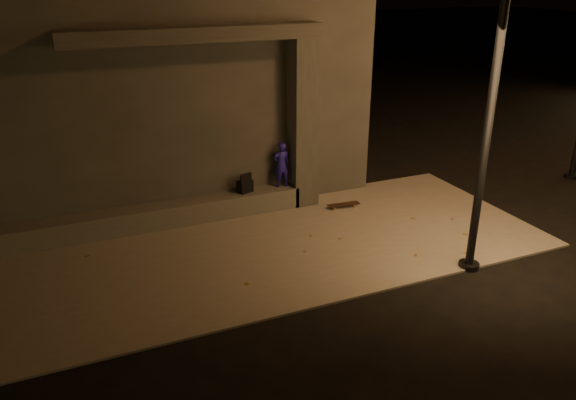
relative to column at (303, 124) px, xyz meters
name	(u,v)px	position (x,y,z in m)	size (l,w,h in m)	color
ground	(303,304)	(-1.70, -3.75, -1.84)	(120.00, 120.00, 0.00)	black
sidewalk	(259,249)	(-1.70, -1.75, -1.82)	(11.00, 4.40, 0.04)	slate
building	(148,76)	(-2.70, 2.74, 0.77)	(9.00, 5.10, 5.22)	#363331
ledge	(159,215)	(-3.20, 0.00, -1.58)	(6.00, 0.55, 0.45)	#53514B
column	(303,124)	(0.00, 0.00, 0.00)	(0.55, 0.55, 3.60)	#363331
canopy	(196,34)	(-2.20, 0.05, 1.94)	(5.00, 0.70, 0.28)	#363331
skateboarder	(282,165)	(-0.50, 0.00, -0.85)	(0.37, 0.24, 1.00)	#201692
backpack	(245,185)	(-1.35, 0.00, -1.20)	(0.36, 0.30, 0.44)	black
skateboard	(344,205)	(0.71, -0.65, -1.74)	(0.73, 0.24, 0.08)	black
street_lamp_0	(500,38)	(1.47, -3.86, 2.09)	(0.36, 0.36, 6.91)	black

